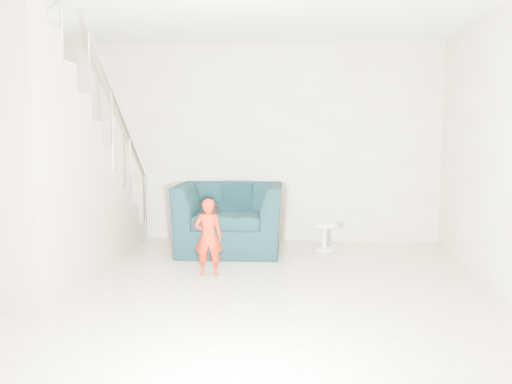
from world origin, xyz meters
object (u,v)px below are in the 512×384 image
Objects in this scene: side_table at (324,232)px; staircase at (40,187)px; armchair at (230,218)px; toddler at (208,237)px.

staircase is at bearing -151.41° from side_table.
side_table is 0.10× the size of staircase.
armchair is 0.36× the size of staircase.
staircase is (-1.68, -0.28, 0.54)m from toddler.
toddler is at bearing -133.72° from side_table.
toddler is at bearing 9.61° from staircase.
side_table is (1.26, 1.32, -0.17)m from toddler.
armchair reaches higher than toddler.
toddler is (-0.06, -1.16, -0.02)m from armchair.
armchair is at bearing 39.75° from staircase.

